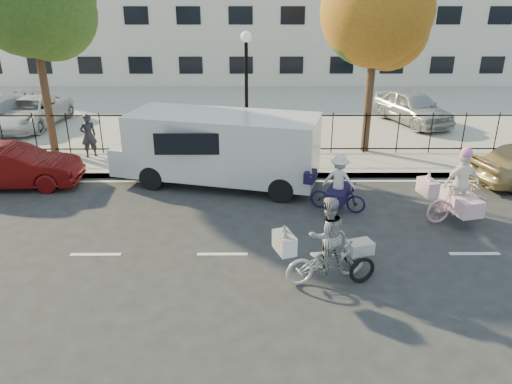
{
  "coord_description": "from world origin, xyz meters",
  "views": [
    {
      "loc": [
        0.76,
        -10.32,
        5.95
      ],
      "look_at": [
        0.81,
        1.2,
        1.1
      ],
      "focal_mm": 35.0,
      "sensor_mm": 36.0,
      "label": 1
    }
  ],
  "objects_px": {
    "unicorn_bike": "(458,195)",
    "lot_car_d": "(412,107)",
    "lamppost": "(246,73)",
    "white_van": "(220,147)",
    "lot_car_b": "(31,112)",
    "red_sedan": "(13,167)",
    "bull_bike": "(338,189)",
    "zebra_trike": "(327,249)",
    "pedestrian": "(88,135)"
  },
  "relations": [
    {
      "from": "unicorn_bike",
      "to": "lot_car_d",
      "type": "height_order",
      "value": "unicorn_bike"
    },
    {
      "from": "lamppost",
      "to": "white_van",
      "type": "relative_size",
      "value": 0.64
    },
    {
      "from": "lamppost",
      "to": "lot_car_b",
      "type": "bearing_deg",
      "value": 156.4
    },
    {
      "from": "lamppost",
      "to": "red_sedan",
      "type": "relative_size",
      "value": 1.07
    },
    {
      "from": "bull_bike",
      "to": "zebra_trike",
      "type": "bearing_deg",
      "value": -171.98
    },
    {
      "from": "unicorn_bike",
      "to": "bull_bike",
      "type": "xyz_separation_m",
      "value": [
        -3.07,
        0.76,
        -0.12
      ]
    },
    {
      "from": "lot_car_b",
      "to": "unicorn_bike",
      "type": "bearing_deg",
      "value": -26.02
    },
    {
      "from": "red_sedan",
      "to": "bull_bike",
      "type": "bearing_deg",
      "value": -103.38
    },
    {
      "from": "lamppost",
      "to": "lot_car_d",
      "type": "distance_m",
      "value": 8.87
    },
    {
      "from": "bull_bike",
      "to": "unicorn_bike",
      "type": "bearing_deg",
      "value": -83.41
    },
    {
      "from": "lot_car_d",
      "to": "white_van",
      "type": "bearing_deg",
      "value": -159.82
    },
    {
      "from": "pedestrian",
      "to": "lot_car_b",
      "type": "relative_size",
      "value": 0.35
    },
    {
      "from": "lamppost",
      "to": "white_van",
      "type": "distance_m",
      "value": 3.07
    },
    {
      "from": "zebra_trike",
      "to": "lamppost",
      "type": "bearing_deg",
      "value": -6.02
    },
    {
      "from": "white_van",
      "to": "pedestrian",
      "type": "bearing_deg",
      "value": 168.47
    },
    {
      "from": "unicorn_bike",
      "to": "lot_car_b",
      "type": "height_order",
      "value": "unicorn_bike"
    },
    {
      "from": "unicorn_bike",
      "to": "red_sedan",
      "type": "relative_size",
      "value": 0.53
    },
    {
      "from": "red_sedan",
      "to": "lot_car_d",
      "type": "distance_m",
      "value": 16.13
    },
    {
      "from": "unicorn_bike",
      "to": "lot_car_b",
      "type": "bearing_deg",
      "value": 45.61
    },
    {
      "from": "bull_bike",
      "to": "lot_car_d",
      "type": "relative_size",
      "value": 0.43
    },
    {
      "from": "pedestrian",
      "to": "unicorn_bike",
      "type": "bearing_deg",
      "value": 119.53
    },
    {
      "from": "lamppost",
      "to": "pedestrian",
      "type": "xyz_separation_m",
      "value": [
        -5.63,
        0.0,
        -2.18
      ]
    },
    {
      "from": "zebra_trike",
      "to": "pedestrian",
      "type": "bearing_deg",
      "value": 24.44
    },
    {
      "from": "lamppost",
      "to": "bull_bike",
      "type": "distance_m",
      "value": 5.59
    },
    {
      "from": "lamppost",
      "to": "unicorn_bike",
      "type": "bearing_deg",
      "value": -41.81
    },
    {
      "from": "zebra_trike",
      "to": "unicorn_bike",
      "type": "bearing_deg",
      "value": -72.57
    },
    {
      "from": "zebra_trike",
      "to": "bull_bike",
      "type": "height_order",
      "value": "zebra_trike"
    },
    {
      "from": "lamppost",
      "to": "red_sedan",
      "type": "xyz_separation_m",
      "value": [
        -7.23,
        -2.51,
        -2.45
      ]
    },
    {
      "from": "lamppost",
      "to": "unicorn_bike",
      "type": "distance_m",
      "value": 7.93
    },
    {
      "from": "bull_bike",
      "to": "pedestrian",
      "type": "bearing_deg",
      "value": 82.85
    },
    {
      "from": "red_sedan",
      "to": "lot_car_b",
      "type": "distance_m",
      "value": 6.93
    },
    {
      "from": "pedestrian",
      "to": "lot_car_b",
      "type": "bearing_deg",
      "value": -83.96
    },
    {
      "from": "red_sedan",
      "to": "pedestrian",
      "type": "xyz_separation_m",
      "value": [
        1.6,
        2.51,
        0.27
      ]
    },
    {
      "from": "white_van",
      "to": "pedestrian",
      "type": "xyz_separation_m",
      "value": [
        -4.82,
        2.3,
        -0.31
      ]
    },
    {
      "from": "bull_bike",
      "to": "lot_car_b",
      "type": "height_order",
      "value": "bull_bike"
    },
    {
      "from": "bull_bike",
      "to": "red_sedan",
      "type": "bearing_deg",
      "value": 100.11
    },
    {
      "from": "white_van",
      "to": "lot_car_b",
      "type": "height_order",
      "value": "white_van"
    },
    {
      "from": "bull_bike",
      "to": "lot_car_b",
      "type": "xyz_separation_m",
      "value": [
        -11.95,
        8.39,
        0.13
      ]
    },
    {
      "from": "zebra_trike",
      "to": "red_sedan",
      "type": "bearing_deg",
      "value": 40.37
    },
    {
      "from": "bull_bike",
      "to": "lot_car_d",
      "type": "bearing_deg",
      "value": -7.31
    },
    {
      "from": "lot_car_d",
      "to": "pedestrian",
      "type": "bearing_deg",
      "value": 179.3
    },
    {
      "from": "bull_bike",
      "to": "red_sedan",
      "type": "relative_size",
      "value": 0.45
    },
    {
      "from": "lot_car_d",
      "to": "lamppost",
      "type": "bearing_deg",
      "value": -168.02
    },
    {
      "from": "pedestrian",
      "to": "lot_car_d",
      "type": "relative_size",
      "value": 0.37
    },
    {
      "from": "unicorn_bike",
      "to": "bull_bike",
      "type": "height_order",
      "value": "unicorn_bike"
    },
    {
      "from": "lamppost",
      "to": "pedestrian",
      "type": "height_order",
      "value": "lamppost"
    },
    {
      "from": "lamppost",
      "to": "pedestrian",
      "type": "bearing_deg",
      "value": 180.0
    },
    {
      "from": "zebra_trike",
      "to": "unicorn_bike",
      "type": "distance_m",
      "value": 4.78
    },
    {
      "from": "white_van",
      "to": "red_sedan",
      "type": "xyz_separation_m",
      "value": [
        -6.42,
        -0.21,
        -0.58
      ]
    },
    {
      "from": "pedestrian",
      "to": "lot_car_b",
      "type": "distance_m",
      "value": 5.54
    }
  ]
}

